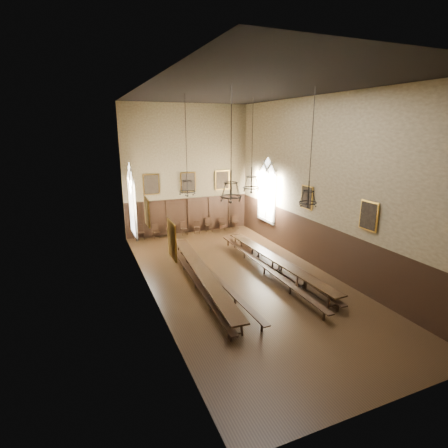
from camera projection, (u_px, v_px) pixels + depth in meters
floor at (242, 280)px, 17.64m from camera, size 9.00×18.00×0.02m
ceiling at (245, 89)px, 15.23m from camera, size 9.00×18.00×0.02m
wall_back at (187, 171)px, 24.44m from camera, size 9.00×0.02×9.00m
wall_front at (406, 252)px, 8.43m from camera, size 9.00×0.02×9.00m
wall_left at (147, 199)px, 14.76m from camera, size 0.02×18.00×9.00m
wall_right at (321, 186)px, 18.12m from camera, size 0.02×18.00×9.00m
wainscot_panelling at (242, 256)px, 17.30m from camera, size 9.00×18.00×2.50m
table_left at (202, 278)px, 16.83m from camera, size 1.38×10.13×0.79m
table_right at (276, 265)px, 18.50m from camera, size 1.07×9.64×0.75m
bench_left_outer at (196, 282)px, 16.63m from camera, size 0.73×10.05×0.45m
bench_left_inner at (214, 278)px, 17.09m from camera, size 0.58×9.98×0.45m
bench_right_inner at (264, 269)px, 18.20m from camera, size 0.43×10.69×0.48m
bench_right_outer at (282, 265)px, 18.69m from camera, size 0.69×10.18×0.46m
chair_0 at (141, 235)px, 23.89m from camera, size 0.47×0.47×1.01m
chair_1 at (156, 234)px, 24.14m from camera, size 0.47×0.47×0.97m
chair_2 at (169, 232)px, 24.54m from camera, size 0.43×0.43×0.97m
chair_3 at (184, 231)px, 24.96m from camera, size 0.43×0.43×0.93m
chair_4 at (197, 229)px, 25.30m from camera, size 0.49×0.49×0.90m
chair_5 at (209, 227)px, 25.73m from camera, size 0.51×0.51×1.03m
chair_6 at (222, 226)px, 26.05m from camera, size 0.50×0.50×0.95m
chair_7 at (235, 224)px, 26.47m from camera, size 0.54×0.54×1.02m
chandelier_back_left at (187, 185)px, 17.90m from camera, size 0.83×0.83×4.92m
chandelier_back_right at (251, 182)px, 19.41m from camera, size 0.95×0.95×5.01m
chandelier_front_left at (231, 189)px, 13.57m from camera, size 0.84×0.84×4.35m
chandelier_front_right at (308, 194)px, 15.01m from camera, size 0.77×0.77×4.86m
portrait_back_0 at (151, 184)px, 23.57m from camera, size 1.10×0.12×1.40m
portrait_back_1 at (188, 182)px, 24.54m from camera, size 1.10×0.12×1.40m
portrait_back_2 at (222, 180)px, 25.51m from camera, size 1.10×0.12×1.40m
portrait_left_0 at (147, 212)px, 15.91m from camera, size 0.12×1.00×1.30m
portrait_left_1 at (172, 240)px, 11.91m from camera, size 0.12×1.00×1.30m
portrait_right_0 at (307, 197)px, 19.17m from camera, size 0.12×1.00×1.30m
portrait_right_1 at (369, 216)px, 15.17m from camera, size 0.12×1.00×1.30m
window_right at (267, 190)px, 23.27m from camera, size 0.20×2.20×4.60m
window_left at (131, 200)px, 19.97m from camera, size 0.20×2.20×4.60m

